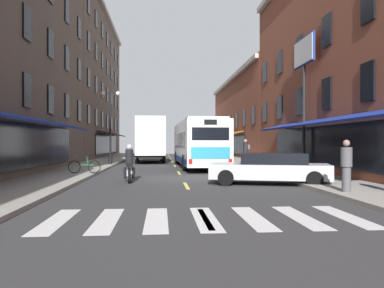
# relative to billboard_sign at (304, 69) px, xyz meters

# --- Properties ---
(ground_plane) EXTENTS (34.80, 80.00, 0.10)m
(ground_plane) POSITION_rel_billboard_sign_xyz_m (-7.05, -2.28, -5.95)
(ground_plane) COLOR #333335
(lane_centre_dashes) EXTENTS (0.14, 73.90, 0.01)m
(lane_centre_dashes) POSITION_rel_billboard_sign_xyz_m (-7.05, -2.53, -5.89)
(lane_centre_dashes) COLOR #DBCC4C
(lane_centre_dashes) RESTS_ON ground
(crosswalk_near) EXTENTS (7.10, 2.80, 0.01)m
(crosswalk_near) POSITION_rel_billboard_sign_xyz_m (-7.05, -12.28, -5.89)
(crosswalk_near) COLOR silver
(crosswalk_near) RESTS_ON ground
(sidewalk_left) EXTENTS (3.00, 80.00, 0.14)m
(sidewalk_left) POSITION_rel_billboard_sign_xyz_m (-12.95, -2.28, -5.83)
(sidewalk_left) COLOR gray
(sidewalk_left) RESTS_ON ground
(sidewalk_right) EXTENTS (3.00, 80.00, 0.14)m
(sidewalk_right) POSITION_rel_billboard_sign_xyz_m (-1.15, -2.28, -5.83)
(sidewalk_right) COLOR gray
(sidewalk_right) RESTS_ON ground
(billboard_sign) EXTENTS (0.40, 2.89, 7.53)m
(billboard_sign) POSITION_rel_billboard_sign_xyz_m (0.00, 0.00, 0.00)
(billboard_sign) COLOR black
(billboard_sign) RESTS_ON sidewalk_right
(transit_bus) EXTENTS (2.87, 11.77, 3.20)m
(transit_bus) POSITION_rel_billboard_sign_xyz_m (-5.52, 5.48, -4.21)
(transit_bus) COLOR white
(transit_bus) RESTS_ON ground
(box_truck) EXTENTS (2.67, 6.72, 3.83)m
(box_truck) POSITION_rel_billboard_sign_xyz_m (-9.01, 11.98, -3.92)
(box_truck) COLOR #B21E19
(box_truck) RESTS_ON ground
(sedan_near) EXTENTS (5.12, 3.12, 1.30)m
(sedan_near) POSITION_rel_billboard_sign_xyz_m (-3.55, -5.53, -5.22)
(sedan_near) COLOR silver
(sedan_near) RESTS_ON ground
(sedan_mid) EXTENTS (2.02, 4.26, 1.36)m
(sedan_mid) POSITION_rel_billboard_sign_xyz_m (-9.05, 23.13, -5.20)
(sedan_mid) COLOR navy
(sedan_mid) RESTS_ON ground
(motorcycle_rider) EXTENTS (0.63, 2.07, 1.66)m
(motorcycle_rider) POSITION_rel_billboard_sign_xyz_m (-9.45, -3.99, -5.19)
(motorcycle_rider) COLOR black
(motorcycle_rider) RESTS_ON ground
(bicycle_near) EXTENTS (1.70, 0.48, 0.91)m
(bicycle_near) POSITION_rel_billboard_sign_xyz_m (-12.01, -0.91, -5.39)
(bicycle_near) COLOR black
(bicycle_near) RESTS_ON sidewalk_left
(pedestrian_near) EXTENTS (0.52, 0.36, 1.84)m
(pedestrian_near) POSITION_rel_billboard_sign_xyz_m (-1.68, 7.35, -4.78)
(pedestrian_near) COLOR #33663F
(pedestrian_near) RESTS_ON sidewalk_right
(pedestrian_mid) EXTENTS (0.36, 0.36, 1.68)m
(pedestrian_mid) POSITION_rel_billboard_sign_xyz_m (-2.11, -9.10, -4.90)
(pedestrian_mid) COLOR #4C4C51
(pedestrian_mid) RESTS_ON sidewalk_right
(street_lamp_twin) EXTENTS (1.42, 0.32, 5.38)m
(street_lamp_twin) POSITION_rel_billboard_sign_xyz_m (-11.80, 7.50, -2.78)
(street_lamp_twin) COLOR black
(street_lamp_twin) RESTS_ON sidewalk_left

